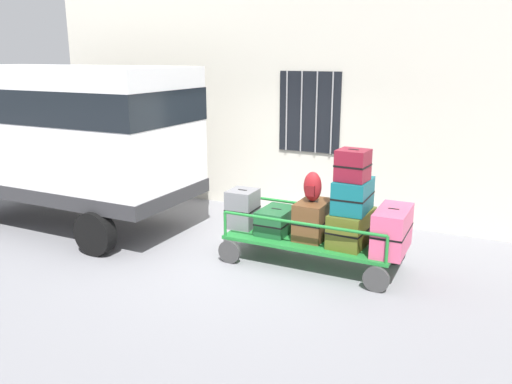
{
  "coord_description": "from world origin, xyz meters",
  "views": [
    {
      "loc": [
        3.42,
        -6.76,
        3.04
      ],
      "look_at": [
        0.0,
        0.11,
        1.0
      ],
      "focal_mm": 36.37,
      "sensor_mm": 36.0,
      "label": 1
    }
  ],
  "objects_px": {
    "luggage_cart": "(311,242)",
    "suitcase_midright_middle": "(353,195)",
    "suitcase_left_bottom": "(243,208)",
    "van": "(67,130)",
    "suitcase_midleft_bottom": "(276,221)",
    "suitcase_midright_top": "(353,165)",
    "suitcase_center_bottom": "(313,220)",
    "backpack": "(312,187)",
    "suitcase_midright_bottom": "(351,228)",
    "suitcase_right_bottom": "(392,230)"
  },
  "relations": [
    {
      "from": "van",
      "to": "suitcase_center_bottom",
      "type": "relative_size",
      "value": 6.9
    },
    {
      "from": "suitcase_midleft_bottom",
      "to": "suitcase_midright_top",
      "type": "relative_size",
      "value": 1.53
    },
    {
      "from": "suitcase_left_bottom",
      "to": "suitcase_midright_top",
      "type": "xyz_separation_m",
      "value": [
        1.75,
        -0.06,
        0.87
      ]
    },
    {
      "from": "suitcase_midleft_bottom",
      "to": "van",
      "type": "bearing_deg",
      "value": -177.63
    },
    {
      "from": "luggage_cart",
      "to": "suitcase_midright_middle",
      "type": "bearing_deg",
      "value": 3.76
    },
    {
      "from": "luggage_cart",
      "to": "backpack",
      "type": "relative_size",
      "value": 5.84
    },
    {
      "from": "van",
      "to": "suitcase_center_bottom",
      "type": "height_order",
      "value": "van"
    },
    {
      "from": "suitcase_center_bottom",
      "to": "suitcase_right_bottom",
      "type": "bearing_deg",
      "value": -1.73
    },
    {
      "from": "backpack",
      "to": "luggage_cart",
      "type": "bearing_deg",
      "value": -56.0
    },
    {
      "from": "suitcase_midright_middle",
      "to": "suitcase_midright_top",
      "type": "relative_size",
      "value": 1.57
    },
    {
      "from": "suitcase_left_bottom",
      "to": "suitcase_midright_top",
      "type": "bearing_deg",
      "value": -2.04
    },
    {
      "from": "suitcase_center_bottom",
      "to": "suitcase_right_bottom",
      "type": "relative_size",
      "value": 0.74
    },
    {
      "from": "suitcase_left_bottom",
      "to": "suitcase_midright_bottom",
      "type": "distance_m",
      "value": 1.75
    },
    {
      "from": "suitcase_left_bottom",
      "to": "suitcase_center_bottom",
      "type": "xyz_separation_m",
      "value": [
        1.17,
        0.01,
        -0.02
      ]
    },
    {
      "from": "suitcase_midright_bottom",
      "to": "backpack",
      "type": "xyz_separation_m",
      "value": [
        -0.6,
        -0.01,
        0.54
      ]
    },
    {
      "from": "luggage_cart",
      "to": "suitcase_midleft_bottom",
      "type": "relative_size",
      "value": 3.74
    },
    {
      "from": "suitcase_midright_bottom",
      "to": "suitcase_midright_top",
      "type": "distance_m",
      "value": 0.93
    },
    {
      "from": "luggage_cart",
      "to": "backpack",
      "type": "bearing_deg",
      "value": 124.0
    },
    {
      "from": "van",
      "to": "suitcase_right_bottom",
      "type": "relative_size",
      "value": 5.12
    },
    {
      "from": "suitcase_left_bottom",
      "to": "backpack",
      "type": "relative_size",
      "value": 1.37
    },
    {
      "from": "suitcase_center_bottom",
      "to": "suitcase_midright_bottom",
      "type": "bearing_deg",
      "value": 0.18
    },
    {
      "from": "suitcase_left_bottom",
      "to": "suitcase_midright_bottom",
      "type": "relative_size",
      "value": 0.71
    },
    {
      "from": "suitcase_left_bottom",
      "to": "suitcase_right_bottom",
      "type": "height_order",
      "value": "suitcase_right_bottom"
    },
    {
      "from": "suitcase_right_bottom",
      "to": "backpack",
      "type": "distance_m",
      "value": 1.28
    },
    {
      "from": "luggage_cart",
      "to": "backpack",
      "type": "height_order",
      "value": "backpack"
    },
    {
      "from": "suitcase_center_bottom",
      "to": "suitcase_midright_middle",
      "type": "height_order",
      "value": "suitcase_midright_middle"
    },
    {
      "from": "suitcase_left_bottom",
      "to": "backpack",
      "type": "height_order",
      "value": "backpack"
    },
    {
      "from": "suitcase_midright_middle",
      "to": "suitcase_right_bottom",
      "type": "height_order",
      "value": "suitcase_midright_middle"
    },
    {
      "from": "luggage_cart",
      "to": "suitcase_left_bottom",
      "type": "distance_m",
      "value": 1.22
    },
    {
      "from": "suitcase_midright_bottom",
      "to": "suitcase_midleft_bottom",
      "type": "bearing_deg",
      "value": -179.07
    },
    {
      "from": "van",
      "to": "suitcase_midright_middle",
      "type": "distance_m",
      "value": 5.22
    },
    {
      "from": "backpack",
      "to": "suitcase_midright_bottom",
      "type": "bearing_deg",
      "value": 0.81
    },
    {
      "from": "suitcase_midleft_bottom",
      "to": "suitcase_midright_middle",
      "type": "bearing_deg",
      "value": 1.04
    },
    {
      "from": "suitcase_center_bottom",
      "to": "suitcase_right_bottom",
      "type": "xyz_separation_m",
      "value": [
        1.17,
        -0.04,
        0.03
      ]
    },
    {
      "from": "van",
      "to": "suitcase_midright_top",
      "type": "bearing_deg",
      "value": 1.21
    },
    {
      "from": "luggage_cart",
      "to": "suitcase_left_bottom",
      "type": "xyz_separation_m",
      "value": [
        -1.17,
        0.02,
        0.36
      ]
    },
    {
      "from": "suitcase_right_bottom",
      "to": "backpack",
      "type": "height_order",
      "value": "backpack"
    },
    {
      "from": "van",
      "to": "luggage_cart",
      "type": "bearing_deg",
      "value": 1.86
    },
    {
      "from": "van",
      "to": "suitcase_left_bottom",
      "type": "distance_m",
      "value": 3.59
    },
    {
      "from": "luggage_cart",
      "to": "suitcase_midright_bottom",
      "type": "xyz_separation_m",
      "value": [
        0.58,
        0.04,
        0.31
      ]
    },
    {
      "from": "suitcase_left_bottom",
      "to": "van",
      "type": "bearing_deg",
      "value": -177.13
    },
    {
      "from": "suitcase_right_bottom",
      "to": "suitcase_center_bottom",
      "type": "bearing_deg",
      "value": 178.27
    },
    {
      "from": "suitcase_midright_top",
      "to": "luggage_cart",
      "type": "bearing_deg",
      "value": 176.11
    },
    {
      "from": "suitcase_midright_middle",
      "to": "backpack",
      "type": "relative_size",
      "value": 1.6
    },
    {
      "from": "luggage_cart",
      "to": "suitcase_midleft_bottom",
      "type": "height_order",
      "value": "suitcase_midleft_bottom"
    },
    {
      "from": "suitcase_midright_bottom",
      "to": "suitcase_center_bottom",
      "type": "bearing_deg",
      "value": -179.82
    },
    {
      "from": "suitcase_right_bottom",
      "to": "backpack",
      "type": "bearing_deg",
      "value": 178.62
    },
    {
      "from": "backpack",
      "to": "suitcase_left_bottom",
      "type": "bearing_deg",
      "value": -179.75
    },
    {
      "from": "suitcase_midright_bottom",
      "to": "suitcase_midright_top",
      "type": "height_order",
      "value": "suitcase_midright_top"
    },
    {
      "from": "suitcase_left_bottom",
      "to": "suitcase_midleft_bottom",
      "type": "distance_m",
      "value": 0.6
    }
  ]
}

